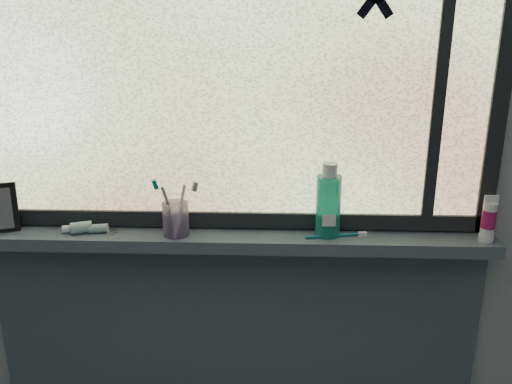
{
  "coord_description": "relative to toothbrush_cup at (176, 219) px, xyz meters",
  "views": [
    {
      "loc": [
        0.14,
        -0.39,
        1.72
      ],
      "look_at": [
        0.08,
        1.05,
        1.22
      ],
      "focal_mm": 40.0,
      "sensor_mm": 36.0,
      "label": 1
    }
  ],
  "objects": [
    {
      "name": "frame_bottom",
      "position": [
        0.17,
        0.06,
        -0.02
      ],
      "size": [
        1.6,
        0.03,
        0.05
      ],
      "primitive_type": "cube",
      "color": "black",
      "rests_on": "windowsill"
    },
    {
      "name": "sill_apron",
      "position": [
        0.17,
        0.07,
        -0.58
      ],
      "size": [
        1.62,
        0.02,
        0.98
      ],
      "primitive_type": "cube",
      "color": "#45505C",
      "rests_on": "floor"
    },
    {
      "name": "windowsill",
      "position": [
        0.17,
        0.01,
        -0.07
      ],
      "size": [
        1.62,
        0.14,
        0.04
      ],
      "primitive_type": "cube",
      "color": "#45505C",
      "rests_on": "wall_back"
    },
    {
      "name": "toothbrush_cup",
      "position": [
        0.0,
        0.0,
        0.0
      ],
      "size": [
        0.1,
        0.1,
        0.1
      ],
      "primitive_type": "cylinder",
      "rotation": [
        0.0,
        0.0,
        0.38
      ],
      "color": "#B197C8",
      "rests_on": "windowsill"
    },
    {
      "name": "cream_tube",
      "position": [
        0.94,
        -0.01,
        0.02
      ],
      "size": [
        0.04,
        0.04,
        0.1
      ],
      "primitive_type": "cylinder",
      "rotation": [
        0.0,
        0.0,
        0.1
      ],
      "color": "silver",
      "rests_on": "windowsill"
    },
    {
      "name": "frame_mullion",
      "position": [
        0.77,
        0.06,
        0.46
      ],
      "size": [
        0.03,
        0.03,
        1.0
      ],
      "primitive_type": "cube",
      "color": "black",
      "rests_on": "wall_back"
    },
    {
      "name": "window_pane",
      "position": [
        0.17,
        0.07,
        0.46
      ],
      "size": [
        1.5,
        0.01,
        1.0
      ],
      "primitive_type": "cube",
      "color": "silver",
      "rests_on": "wall_back"
    },
    {
      "name": "toothbrush_lying",
      "position": [
        0.48,
        0.0,
        -0.05
      ],
      "size": [
        0.21,
        0.06,
        0.01
      ],
      "primitive_type": null,
      "rotation": [
        0.0,
        0.0,
        0.19
      ],
      "color": "#0C6A74",
      "rests_on": "windowsill"
    },
    {
      "name": "mouthwash_bottle",
      "position": [
        0.46,
        0.02,
        0.06
      ],
      "size": [
        0.08,
        0.08,
        0.19
      ],
      "primitive_type": "cylinder",
      "rotation": [
        0.0,
        0.0,
        0.08
      ],
      "color": "#20A98C",
      "rests_on": "windowsill"
    },
    {
      "name": "toothpaste_tube",
      "position": [
        -0.28,
        0.0,
        -0.03
      ],
      "size": [
        0.21,
        0.1,
        0.04
      ],
      "primitive_type": null,
      "rotation": [
        0.0,
        0.0,
        0.3
      ],
      "color": "silver",
      "rests_on": "windowsill"
    },
    {
      "name": "frame_right",
      "position": [
        0.95,
        0.06,
        0.46
      ],
      "size": [
        0.05,
        0.03,
        1.1
      ],
      "primitive_type": "cube",
      "color": "black",
      "rests_on": "wall_back"
    },
    {
      "name": "wall_back",
      "position": [
        0.17,
        0.09,
        0.18
      ],
      "size": [
        3.0,
        0.01,
        2.5
      ],
      "primitive_type": "cube",
      "color": "#9EA3A8",
      "rests_on": "ground"
    }
  ]
}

